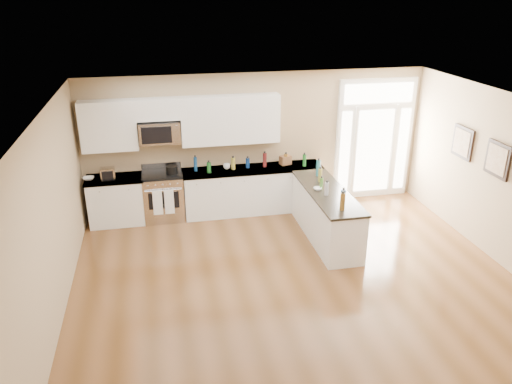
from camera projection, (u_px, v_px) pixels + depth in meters
ground at (314, 314)px, 7.13m from camera, size 8.00×8.00×0.00m
room_shell at (320, 205)px, 6.47m from camera, size 8.00×8.00×8.00m
back_cabinet_left at (117, 202)px, 9.76m from camera, size 1.10×0.66×0.94m
back_cabinet_right at (253, 191)px, 10.27m from camera, size 2.85×0.66×0.94m
peninsula_cabinet at (326, 216)px, 9.16m from camera, size 0.69×2.32×0.94m
upper_cabinet_left at (108, 126)px, 9.32m from camera, size 1.04×0.33×0.95m
upper_cabinet_right at (230, 120)px, 9.75m from camera, size 1.94×0.33×0.95m
upper_cabinet_short at (158, 109)px, 9.39m from camera, size 0.82×0.33×0.40m
microwave at (160, 132)px, 9.52m from camera, size 0.78×0.41×0.42m
entry_door at (374, 139)px, 10.68m from camera, size 1.70×0.10×2.60m
wall_art_near at (463, 142)px, 9.11m from camera, size 0.05×0.58×0.58m
wall_art_far at (498, 160)px, 8.21m from camera, size 0.05×0.58×0.58m
kitchen_range at (164, 196)px, 9.91m from camera, size 0.78×0.69×1.08m
stockpot at (172, 169)px, 9.71m from camera, size 0.26×0.26×0.17m
toaster_oven at (108, 174)px, 9.44m from camera, size 0.28×0.22×0.23m
cardboard_box at (285, 160)px, 10.26m from camera, size 0.26×0.21×0.18m
bowl_left at (88, 179)px, 9.46m from camera, size 0.22×0.22×0.05m
bowl_peninsula at (318, 189)px, 8.98m from camera, size 0.19×0.19×0.05m
cup_counter at (227, 166)px, 10.01m from camera, size 0.18×0.18×0.11m
counter_bottles at (286, 172)px, 9.47m from camera, size 2.39×2.43×0.31m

